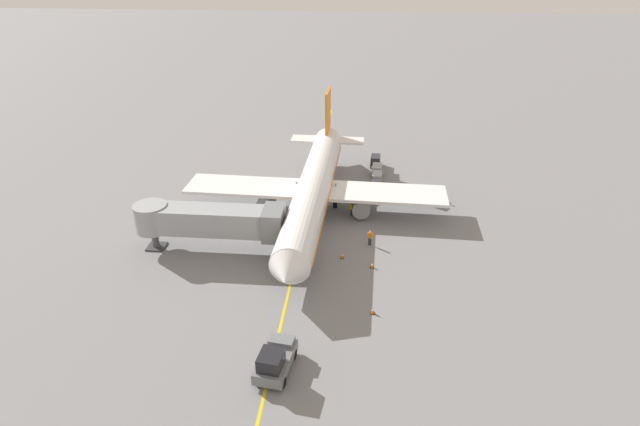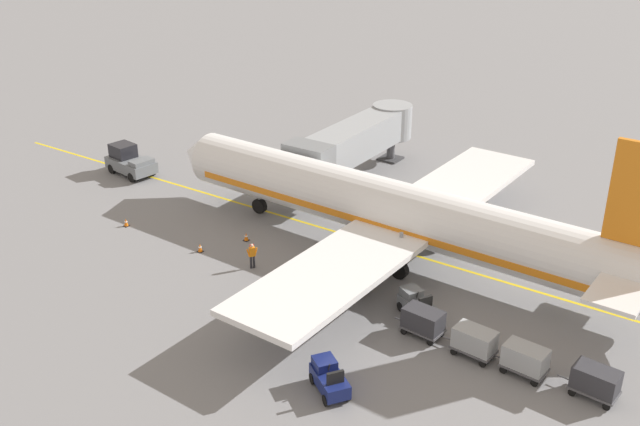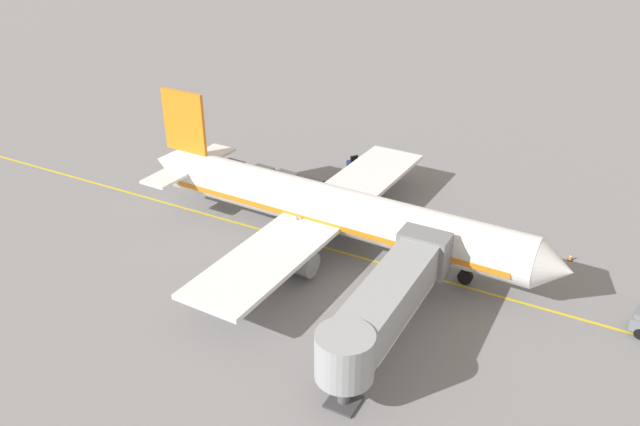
{
  "view_description": "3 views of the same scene",
  "coord_description": "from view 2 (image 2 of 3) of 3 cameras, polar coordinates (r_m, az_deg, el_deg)",
  "views": [
    {
      "loc": [
        -6.11,
        54.14,
        27.79
      ],
      "look_at": [
        -1.91,
        6.23,
        2.47
      ],
      "focal_mm": 28.75,
      "sensor_mm": 36.0,
      "label": 1
    },
    {
      "loc": [
        -38.64,
        -18.34,
        22.62
      ],
      "look_at": [
        -1.98,
        6.67,
        2.2
      ],
      "focal_mm": 41.44,
      "sensor_mm": 36.0,
      "label": 2
    },
    {
      "loc": [
        38.7,
        22.16,
        26.4
      ],
      "look_at": [
        0.77,
        1.5,
        3.54
      ],
      "focal_mm": 35.2,
      "sensor_mm": 36.0,
      "label": 3
    }
  ],
  "objects": [
    {
      "name": "baggage_cart_tail_end",
      "position": [
        37.89,
        20.51,
        -12.02
      ],
      "size": [
        1.48,
        2.95,
        1.58
      ],
      "color": "#4C4C51",
      "rests_on": "ground"
    },
    {
      "name": "safety_cone_nose_right",
      "position": [
        53.77,
        -14.75,
        -0.71
      ],
      "size": [
        0.36,
        0.36,
        0.59
      ],
      "color": "black",
      "rests_on": "ground"
    },
    {
      "name": "parked_airliner",
      "position": [
        46.97,
        5.92,
        0.12
      ],
      "size": [
        30.15,
        37.29,
        10.63
      ],
      "color": "white",
      "rests_on": "ground"
    },
    {
      "name": "safety_cone_nose_left",
      "position": [
        50.21,
        -5.72,
        -1.83
      ],
      "size": [
        0.36,
        0.36,
        0.59
      ],
      "color": "black",
      "rests_on": "ground"
    },
    {
      "name": "ground_crew_loader",
      "position": [
        46.46,
        -5.26,
        -3.21
      ],
      "size": [
        0.64,
        0.49,
        1.69
      ],
      "color": "#232328",
      "rests_on": "ground"
    },
    {
      "name": "baggage_tug_trailing",
      "position": [
        36.13,
        0.71,
        -12.63
      ],
      "size": [
        2.4,
        2.74,
        1.62
      ],
      "color": "navy",
      "rests_on": "ground"
    },
    {
      "name": "baggage_tug_lead",
      "position": [
        41.96,
        7.49,
        -7.01
      ],
      "size": [
        2.26,
        2.77,
        1.62
      ],
      "color": "slate",
      "rests_on": "ground"
    },
    {
      "name": "safety_cone_wing_tip",
      "position": [
        49.15,
        -9.24,
        -2.67
      ],
      "size": [
        0.36,
        0.36,
        0.59
      ],
      "color": "black",
      "rests_on": "ground"
    },
    {
      "name": "jet_bridge",
      "position": [
        58.77,
        2.75,
        5.64
      ],
      "size": [
        15.05,
        3.5,
        4.98
      ],
      "color": "#93999E",
      "rests_on": "ground"
    },
    {
      "name": "ground_plane",
      "position": [
        48.39,
        7.89,
        -3.42
      ],
      "size": [
        400.0,
        400.0,
        0.0
      ],
      "primitive_type": "plane",
      "color": "slate"
    },
    {
      "name": "ground_crew_wing_walker",
      "position": [
        44.7,
        2.89,
        -4.32
      ],
      "size": [
        0.33,
        0.72,
        1.69
      ],
      "color": "#232328",
      "rests_on": "ground"
    },
    {
      "name": "baggage_cart_front",
      "position": [
        40.18,
        7.96,
        -8.21
      ],
      "size": [
        1.48,
        2.95,
        1.58
      ],
      "color": "#4C4C51",
      "rests_on": "ground"
    },
    {
      "name": "baggage_cart_third_in_train",
      "position": [
        38.35,
        15.56,
        -10.76
      ],
      "size": [
        1.48,
        2.95,
        1.58
      ],
      "color": "#4C4C51",
      "rests_on": "ground"
    },
    {
      "name": "baggage_cart_second_in_train",
      "position": [
        39.06,
        11.84,
        -9.6
      ],
      "size": [
        1.48,
        2.95,
        1.58
      ],
      "color": "#4C4C51",
      "rests_on": "ground"
    },
    {
      "name": "pushback_tractor",
      "position": [
        62.88,
        -14.48,
        3.88
      ],
      "size": [
        2.8,
        4.67,
        2.4
      ],
      "color": "slate",
      "rests_on": "ground"
    },
    {
      "name": "gate_lead_in_line",
      "position": [
        48.39,
        7.89,
        -3.42
      ],
      "size": [
        0.24,
        80.0,
        0.01
      ],
      "primitive_type": "cube",
      "color": "gold",
      "rests_on": "ground"
    }
  ]
}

